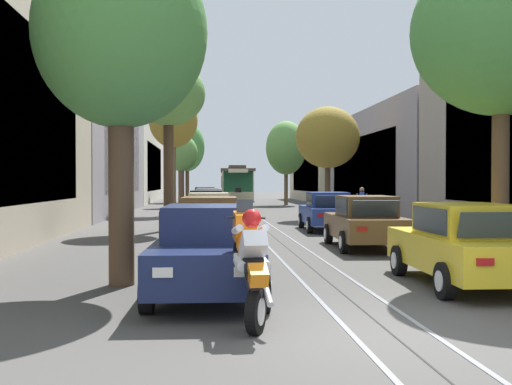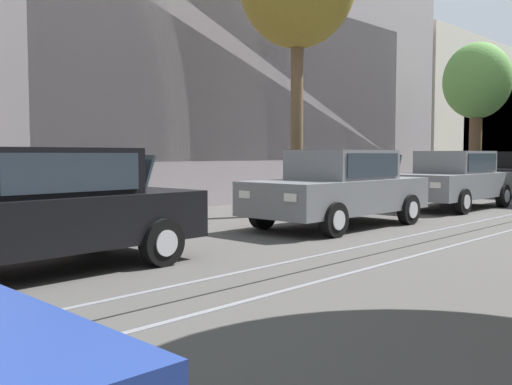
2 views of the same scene
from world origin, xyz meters
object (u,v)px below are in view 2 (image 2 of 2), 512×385
Objects in this scene: parked_car_grey_sixth_left at (453,179)px; street_tree_kerb_left_fourth at (477,84)px; parked_car_grey_fifth_left at (339,188)px; parked_car_black_fourth_left at (37,209)px.

street_tree_kerb_left_fourth reaches higher than parked_car_grey_sixth_left.
street_tree_kerb_left_fourth reaches higher than parked_car_grey_fifth_left.
parked_car_black_fourth_left is at bearing -91.22° from parked_car_grey_fifth_left.
parked_car_black_fourth_left is 11.89m from parked_car_grey_sixth_left.
parked_car_black_fourth_left is 18.79m from street_tree_kerb_left_fourth.
parked_car_grey_sixth_left is at bearing 89.33° from parked_car_black_fourth_left.
parked_car_black_fourth_left is at bearing -83.95° from street_tree_kerb_left_fourth.
parked_car_grey_fifth_left is 0.77× the size of street_tree_kerb_left_fourth.
parked_car_black_fourth_left and parked_car_grey_fifth_left have the same top height.
parked_car_grey_fifth_left is 12.57m from street_tree_kerb_left_fourth.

